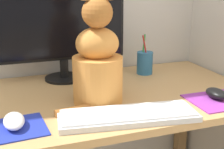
% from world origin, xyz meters
% --- Properties ---
extents(desk, '(1.27, 0.65, 0.73)m').
position_xyz_m(desk, '(0.00, 0.00, 0.63)').
color(desk, tan).
rests_on(desk, ground_plane).
extents(monitor, '(0.54, 0.17, 0.38)m').
position_xyz_m(monitor, '(-0.05, 0.23, 0.94)').
color(monitor, black).
rests_on(monitor, desk).
extents(keyboard, '(0.45, 0.20, 0.02)m').
position_xyz_m(keyboard, '(0.06, -0.24, 0.74)').
color(keyboard, silver).
rests_on(keyboard, desk).
extents(mousepad_left, '(0.20, 0.18, 0.00)m').
position_xyz_m(mousepad_left, '(-0.28, -0.19, 0.73)').
color(mousepad_left, '#1E2D9E').
rests_on(mousepad_left, desk).
extents(mousepad_right, '(0.21, 0.18, 0.00)m').
position_xyz_m(mousepad_right, '(0.42, -0.20, 0.73)').
color(mousepad_right, purple).
rests_on(mousepad_right, desk).
extents(computer_mouse_left, '(0.06, 0.11, 0.03)m').
position_xyz_m(computer_mouse_left, '(-0.28, -0.18, 0.75)').
color(computer_mouse_left, white).
rests_on(computer_mouse_left, mousepad_left).
extents(computer_mouse_right, '(0.06, 0.10, 0.04)m').
position_xyz_m(computer_mouse_right, '(0.42, -0.19, 0.75)').
color(computer_mouse_right, black).
rests_on(computer_mouse_right, mousepad_right).
extents(cat, '(0.27, 0.20, 0.39)m').
position_xyz_m(cat, '(0.01, -0.07, 0.88)').
color(cat, '#D6893D').
rests_on(cat, desk).
extents(pen_cup, '(0.07, 0.07, 0.18)m').
position_xyz_m(pen_cup, '(0.32, 0.19, 0.78)').
color(pen_cup, '#286089').
rests_on(pen_cup, desk).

